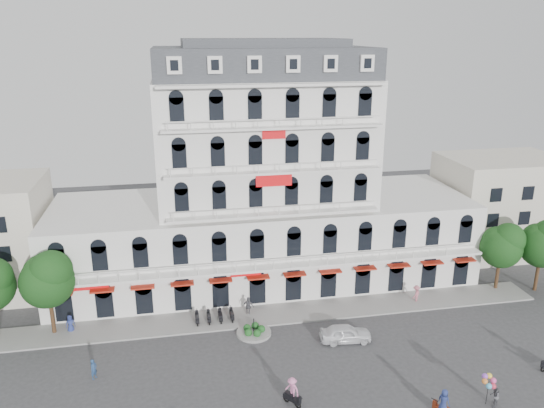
% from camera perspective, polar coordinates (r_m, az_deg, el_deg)
% --- Properties ---
extents(ground, '(120.00, 120.00, 0.00)m').
position_cam_1_polar(ground, '(45.68, 3.16, -17.31)').
color(ground, '#38383A').
rests_on(ground, ground).
extents(sidewalk, '(53.00, 4.00, 0.16)m').
position_cam_1_polar(sidewalk, '(53.04, 0.80, -11.73)').
color(sidewalk, gray).
rests_on(sidewalk, ground).
extents(main_building, '(45.00, 15.00, 25.80)m').
position_cam_1_polar(main_building, '(57.30, -0.95, 1.34)').
color(main_building, silver).
rests_on(main_building, ground).
extents(flank_building_east, '(14.00, 10.00, 12.00)m').
position_cam_1_polar(flank_building_east, '(71.47, 23.19, -0.07)').
color(flank_building_east, beige).
rests_on(flank_building_east, ground).
extents(traffic_island, '(3.20, 3.20, 1.60)m').
position_cam_1_polar(traffic_island, '(49.95, -1.97, -13.55)').
color(traffic_island, gray).
rests_on(traffic_island, ground).
extents(parked_scooter_row, '(4.40, 1.80, 1.10)m').
position_cam_1_polar(parked_scooter_row, '(52.17, -6.17, -12.50)').
color(parked_scooter_row, black).
rests_on(parked_scooter_row, ground).
extents(tree_west_inner, '(4.76, 4.76, 8.25)m').
position_cam_1_polar(tree_west_inner, '(51.41, -23.03, -7.28)').
color(tree_west_inner, '#382314').
rests_on(tree_west_inner, ground).
extents(tree_east_inner, '(4.40, 4.37, 7.57)m').
position_cam_1_polar(tree_east_inner, '(60.70, 23.53, -3.98)').
color(tree_east_inner, '#382314').
rests_on(tree_east_inner, ground).
extents(tree_east_outer, '(4.65, 4.65, 8.05)m').
position_cam_1_polar(tree_east_outer, '(62.14, 27.14, -3.66)').
color(tree_east_outer, '#382314').
rests_on(tree_east_outer, ground).
extents(parked_car, '(4.76, 2.29, 1.57)m').
position_cam_1_polar(parked_car, '(49.11, 7.92, -13.61)').
color(parked_car, silver).
rests_on(parked_car, ground).
extents(rider_east, '(1.11, 1.49, 2.29)m').
position_cam_1_polar(rider_east, '(42.23, 17.98, -19.70)').
color(rider_east, maroon).
rests_on(rider_east, ground).
extents(rider_center, '(1.29, 1.41, 2.33)m').
position_cam_1_polar(rider_center, '(41.38, 2.18, -19.42)').
color(rider_center, black).
rests_on(rider_center, ground).
extents(pedestrian_left, '(0.98, 0.81, 1.71)m').
position_cam_1_polar(pedestrian_left, '(53.26, -20.87, -11.94)').
color(pedestrian_left, navy).
rests_on(pedestrian_left, ground).
extents(pedestrian_mid, '(1.21, 0.94, 1.91)m').
position_cam_1_polar(pedestrian_mid, '(52.60, -2.56, -10.93)').
color(pedestrian_mid, '#55545B').
rests_on(pedestrian_mid, ground).
extents(pedestrian_right, '(1.38, 1.29, 1.87)m').
position_cam_1_polar(pedestrian_right, '(56.74, 15.25, -9.33)').
color(pedestrian_right, '#BD6473').
rests_on(pedestrian_right, ground).
extents(pedestrian_far, '(0.69, 0.75, 1.71)m').
position_cam_1_polar(pedestrian_far, '(46.36, -18.63, -16.48)').
color(pedestrian_far, navy).
rests_on(pedestrian_far, ground).
extents(balloon_vendor, '(1.50, 1.36, 2.45)m').
position_cam_1_polar(balloon_vendor, '(44.39, 22.64, -18.06)').
color(balloon_vendor, '#55565D').
rests_on(balloon_vendor, ground).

